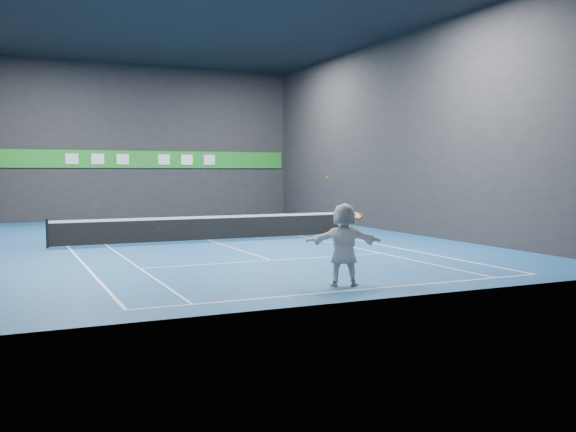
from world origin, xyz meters
name	(u,v)px	position (x,y,z in m)	size (l,w,h in m)	color
ground	(210,241)	(0.00, 0.00, 0.00)	(26.00, 26.00, 0.00)	navy
ceiling	(208,15)	(0.00, 0.00, 9.00)	(26.00, 26.00, 0.00)	black
wall_back	(143,142)	(0.00, 13.00, 4.50)	(18.00, 0.10, 9.00)	black
wall_front	(389,93)	(0.00, -13.00, 4.50)	(18.00, 0.10, 9.00)	black
wall_right	(398,134)	(9.00, 0.00, 4.50)	(0.10, 26.00, 9.00)	black
baseline_near	(361,290)	(0.00, -11.89, 0.00)	(10.98, 0.08, 0.01)	white
baseline_far	(148,220)	(0.00, 11.89, 0.00)	(10.98, 0.08, 0.01)	white
sideline_doubles_left	(68,247)	(-5.49, 0.00, 0.00)	(0.08, 23.78, 0.01)	white
sideline_doubles_right	(330,235)	(5.49, 0.00, 0.00)	(0.08, 23.78, 0.01)	white
sideline_singles_left	(106,245)	(-4.11, 0.00, 0.00)	(0.06, 23.78, 0.01)	white
sideline_singles_right	(302,236)	(4.11, 0.00, 0.00)	(0.06, 23.78, 0.01)	white
service_line_near	(271,260)	(0.00, -6.40, 0.00)	(8.23, 0.06, 0.01)	white
service_line_far	(172,228)	(0.00, 6.40, 0.00)	(8.23, 0.06, 0.01)	white
center_service_line	(210,240)	(0.00, 0.00, 0.00)	(0.06, 12.80, 0.01)	white
player	(344,244)	(-0.07, -11.18, 1.02)	(1.88, 0.60, 2.03)	white
tennis_ball	(328,178)	(-0.39, -10.94, 2.65)	(0.07, 0.07, 0.07)	#D1F929
tennis_net	(210,227)	(0.00, 0.00, 0.54)	(12.50, 0.10, 1.07)	black
sponsor_banner	(143,159)	(0.00, 12.93, 3.50)	(17.64, 0.11, 1.00)	#1C8424
tennis_racket	(356,217)	(0.30, -11.14, 1.68)	(0.43, 0.37, 0.46)	#B31313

